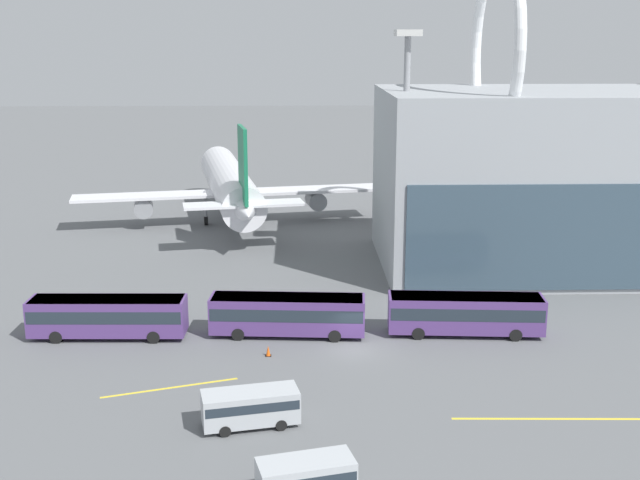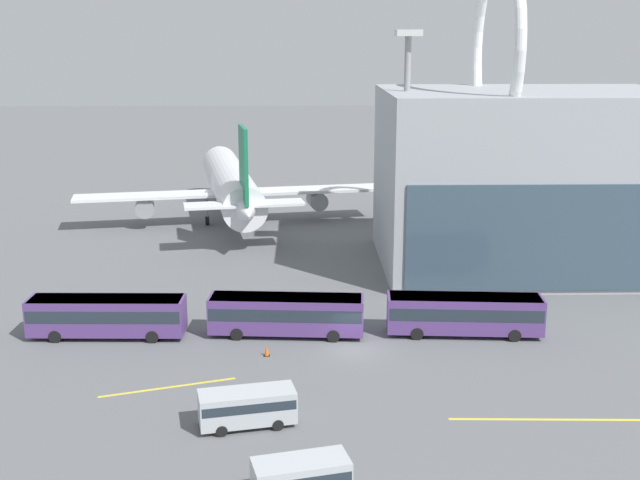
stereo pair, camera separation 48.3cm
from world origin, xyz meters
The scene contains 11 objects.
ground_plane centered at (0.00, 0.00, 0.00)m, with size 440.00×440.00×0.00m, color slate.
airliner_at_gate_far centered at (-12.70, 43.51, 4.85)m, with size 39.12×39.84×13.86m.
shuttle_bus_0 centered at (-19.23, 3.15, 1.90)m, with size 12.34×3.14×3.22m.
shuttle_bus_1 centered at (-5.04, 3.18, 1.90)m, with size 12.44×3.70×3.22m.
shuttle_bus_2 centered at (9.16, 2.95, 1.90)m, with size 12.43×3.66×3.22m.
service_van_foreground centered at (-7.15, -12.12, 1.35)m, with size 6.21×3.35×2.28m.
service_van_crossing centered at (-3.85, -20.47, 1.37)m, with size 5.30×3.22×2.33m.
floodlight_mast centered at (6.63, 22.49, 15.09)m, with size 2.48×2.48×23.84m.
lane_stripe_1 centered at (11.38, -11.76, 0.00)m, with size 11.99×0.25×0.01m, color yellow.
lane_stripe_2 centered at (-12.92, -6.51, 0.00)m, with size 9.33×0.25×0.01m, color yellow.
traffic_cone_0 centered at (-6.45, -1.06, 0.40)m, with size 0.46×0.46×0.81m.
Camera 1 is at (-4.18, -57.13, 23.27)m, focal length 45.00 mm.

